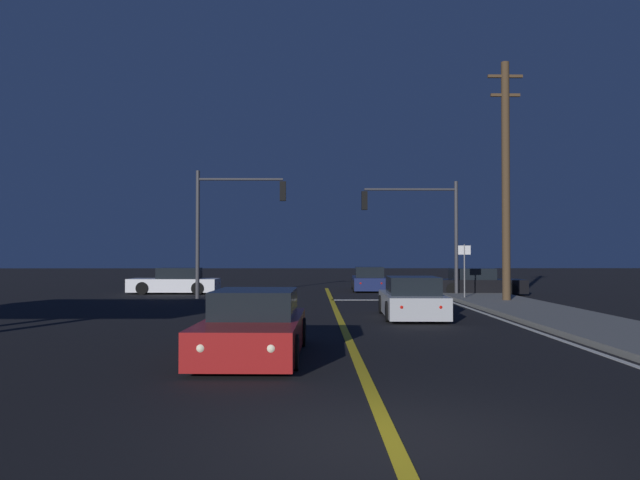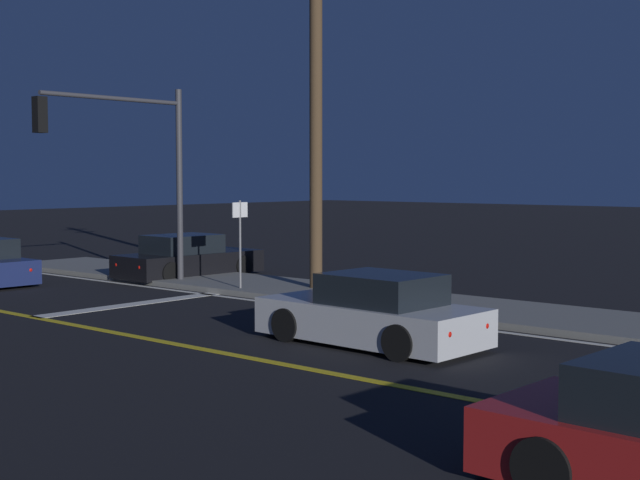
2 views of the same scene
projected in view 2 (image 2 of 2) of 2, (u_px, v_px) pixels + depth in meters
The scene contains 9 objects.
sidewalk_right at pixel (585, 322), 18.68m from camera, with size 3.20×40.35×0.15m, color slate.
lane_line_center at pixel (387, 384), 13.43m from camera, with size 0.20×38.11×0.01m, color gold.
lane_line_edge_right at pixel (544, 337), 17.29m from camera, with size 0.16×38.11×0.01m, color silver.
stop_bar at pixel (132, 304), 21.78m from camera, with size 5.36×0.50×0.01m, color silver.
car_parked_curb_silver at pixel (373, 314), 16.55m from camera, with size 2.06×4.42×1.34m.
car_lead_oncoming_black at pixel (188, 259), 27.57m from camera, with size 4.68×2.11×1.34m.
traffic_signal_near_right at pixel (130, 152), 24.33m from camera, with size 4.71×0.28×5.61m.
utility_pole_right at pixel (316, 98), 23.59m from camera, with size 1.47×0.34×10.16m.
street_sign_corner at pixel (240, 231), 23.74m from camera, with size 0.56×0.06×2.49m.
Camera 2 is at (-10.69, 3.34, 3.12)m, focal length 50.07 mm.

